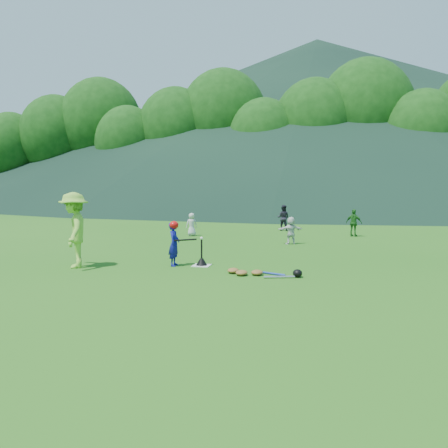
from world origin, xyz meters
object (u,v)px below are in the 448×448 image
at_px(adult_coach, 74,230).
at_px(fielder_d, 291,230).
at_px(batter_child, 174,244).
at_px(batting_tee, 202,261).
at_px(fielder_b, 283,218).
at_px(fielder_c, 354,223).
at_px(fielder_a, 192,224).
at_px(equipment_pile, 257,272).
at_px(home_plate, 202,265).

bearing_deg(adult_coach, fielder_d, 111.81).
height_order(batter_child, batting_tee, batter_child).
bearing_deg(fielder_b, batting_tee, 93.09).
height_order(fielder_c, batting_tee, fielder_c).
distance_m(fielder_a, fielder_b, 4.72).
distance_m(fielder_a, fielder_d, 4.61).
bearing_deg(adult_coach, fielder_c, 112.71).
bearing_deg(batter_child, equipment_pile, -111.78).
distance_m(adult_coach, equipment_pile, 4.84).
distance_m(fielder_c, batting_tee, 9.04).
relative_size(fielder_d, equipment_pile, 0.55).
bearing_deg(batting_tee, fielder_b, 83.35).
xyz_separation_m(batting_tee, equipment_pile, (1.62, -0.86, -0.06)).
bearing_deg(fielder_a, batting_tee, 77.13).
xyz_separation_m(home_plate, equipment_pile, (1.62, -0.86, 0.06)).
relative_size(adult_coach, fielder_c, 1.71).
relative_size(fielder_b, equipment_pile, 0.67).
bearing_deg(fielder_b, home_plate, 93.09).
relative_size(fielder_b, fielder_c, 1.06).
relative_size(batter_child, fielder_a, 1.20).
height_order(home_plate, fielder_a, fielder_a).
height_order(batting_tee, equipment_pile, batting_tee).
xyz_separation_m(home_plate, fielder_b, (1.13, 9.71, 0.60)).
bearing_deg(fielder_a, adult_coach, 51.58).
distance_m(home_plate, fielder_c, 9.04).
xyz_separation_m(adult_coach, fielder_a, (0.73, 7.56, -0.49)).
relative_size(adult_coach, fielder_a, 2.01).
bearing_deg(fielder_b, adult_coach, 78.01).
xyz_separation_m(adult_coach, batting_tee, (3.13, 0.99, -0.85)).
bearing_deg(batting_tee, batter_child, -167.43).
xyz_separation_m(fielder_b, fielder_d, (0.77, -4.78, -0.11)).
bearing_deg(fielder_b, equipment_pile, 102.41).
bearing_deg(fielder_c, fielder_d, 73.08).
height_order(batter_child, fielder_a, batter_child).
bearing_deg(equipment_pile, fielder_a, 118.43).
relative_size(batter_child, fielder_c, 1.02).
bearing_deg(batter_child, batting_tee, -82.55).
xyz_separation_m(batter_child, fielder_d, (2.61, 5.08, -0.08)).
height_order(fielder_a, batting_tee, fielder_a).
distance_m(home_plate, fielder_d, 5.30).
relative_size(batter_child, fielder_b, 0.96).
relative_size(batter_child, batting_tee, 1.71).
bearing_deg(fielder_b, fielder_c, 160.56).
relative_size(adult_coach, batting_tee, 2.87).
xyz_separation_m(fielder_a, batting_tee, (2.40, -6.58, -0.36)).
bearing_deg(batter_child, home_plate, -82.55).
distance_m(fielder_a, batting_tee, 7.01).
height_order(home_plate, batter_child, batter_child).
height_order(home_plate, fielder_d, fielder_d).
bearing_deg(home_plate, fielder_b, 83.35).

